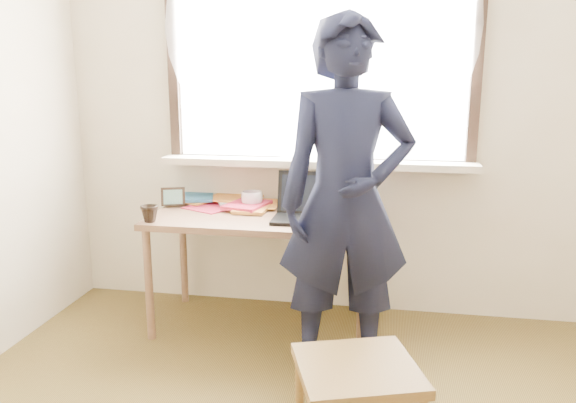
% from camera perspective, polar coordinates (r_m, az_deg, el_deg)
% --- Properties ---
extents(desk, '(1.24, 0.62, 0.67)m').
position_cam_1_polar(desk, '(3.16, -2.64, -2.63)').
color(desk, brown).
rests_on(desk, ground).
extents(laptop, '(0.36, 0.30, 0.25)m').
position_cam_1_polar(laptop, '(3.06, 2.05, -0.70)').
color(laptop, black).
rests_on(laptop, desk).
extents(mug_white, '(0.18, 0.18, 0.10)m').
position_cam_1_polar(mug_white, '(3.31, -3.67, 0.17)').
color(mug_white, white).
rests_on(mug_white, desk).
extents(mug_dark, '(0.13, 0.13, 0.09)m').
position_cam_1_polar(mug_dark, '(3.09, -13.89, -1.21)').
color(mug_dark, black).
rests_on(mug_dark, desk).
extents(mouse, '(0.09, 0.06, 0.04)m').
position_cam_1_polar(mouse, '(2.98, 5.76, -1.95)').
color(mouse, black).
rests_on(mouse, desk).
extents(desk_clutter, '(0.82, 0.45, 0.04)m').
position_cam_1_polar(desk_clutter, '(3.38, -6.15, -0.11)').
color(desk_clutter, teal).
rests_on(desk_clutter, desk).
extents(book_a, '(0.28, 0.31, 0.02)m').
position_cam_1_polar(book_a, '(3.45, -7.14, -0.02)').
color(book_a, white).
rests_on(book_a, desk).
extents(book_b, '(0.30, 0.31, 0.02)m').
position_cam_1_polar(book_b, '(3.32, 4.94, -0.50)').
color(book_b, white).
rests_on(book_b, desk).
extents(picture_frame, '(0.14, 0.06, 0.11)m').
position_cam_1_polar(picture_frame, '(3.39, -11.59, 0.33)').
color(picture_frame, black).
rests_on(picture_frame, desk).
extents(work_chair, '(0.52, 0.51, 0.43)m').
position_cam_1_polar(work_chair, '(2.13, 7.04, -17.72)').
color(work_chair, brown).
rests_on(work_chair, ground).
extents(person, '(0.70, 0.53, 1.72)m').
position_cam_1_polar(person, '(2.62, 5.93, -0.06)').
color(person, black).
rests_on(person, ground).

